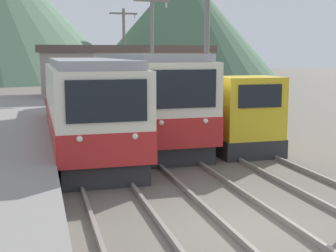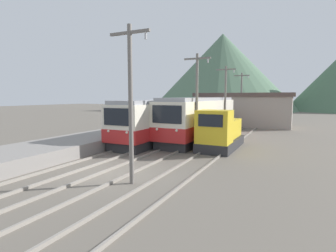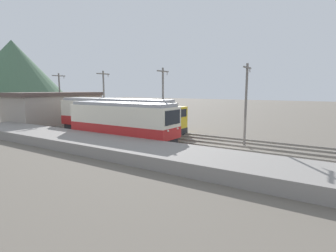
{
  "view_description": "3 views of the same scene",
  "coord_description": "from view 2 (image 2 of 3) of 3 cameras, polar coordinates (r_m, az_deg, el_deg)",
  "views": [
    {
      "loc": [
        -4.42,
        -8.95,
        3.86
      ],
      "look_at": [
        -0.1,
        6.48,
        1.36
      ],
      "focal_mm": 50.0,
      "sensor_mm": 36.0,
      "label": 1
    },
    {
      "loc": [
        8.27,
        -10.6,
        3.94
      ],
      "look_at": [
        0.3,
        5.65,
        1.9
      ],
      "focal_mm": 28.0,
      "sensor_mm": 36.0,
      "label": 2
    },
    {
      "loc": [
        -20.77,
        -7.42,
        4.87
      ],
      "look_at": [
        0.3,
        6.07,
        1.33
      ],
      "focal_mm": 28.0,
      "sensor_mm": 36.0,
      "label": 3
    }
  ],
  "objects": [
    {
      "name": "catenary_mast_mid",
      "position": [
        19.34,
        6.31,
        6.06
      ],
      "size": [
        2.0,
        0.2,
        7.01
      ],
      "color": "slate",
      "rests_on": "ground"
    },
    {
      "name": "station_building",
      "position": [
        37.2,
        16.17,
        3.55
      ],
      "size": [
        12.6,
        6.3,
        4.42
      ],
      "color": "gray",
      "rests_on": "ground"
    },
    {
      "name": "platform_left",
      "position": [
        18.32,
        -27.32,
        -5.37
      ],
      "size": [
        4.5,
        54.0,
        0.84
      ],
      "primitive_type": "cube",
      "color": "gray",
      "rests_on": "ground"
    },
    {
      "name": "commuter_train_center",
      "position": [
        25.09,
        7.25,
        1.44
      ],
      "size": [
        2.84,
        14.93,
        3.84
      ],
      "color": "#28282B",
      "rests_on": "ground"
    },
    {
      "name": "ground_plane",
      "position": [
        14.01,
        -11.54,
        -10.03
      ],
      "size": [
        200.0,
        200.0,
        0.0
      ],
      "primitive_type": "plane",
      "color": "#665E54"
    },
    {
      "name": "track_right",
      "position": [
        12.37,
        0.54,
        -11.79
      ],
      "size": [
        1.54,
        60.0,
        0.14
      ],
      "color": "gray",
      "rests_on": "ground"
    },
    {
      "name": "commuter_train_left",
      "position": [
        22.82,
        -2.47,
        0.78
      ],
      "size": [
        2.84,
        11.29,
        3.65
      ],
      "color": "#28282B",
      "rests_on": "ground"
    },
    {
      "name": "catenary_mast_far",
      "position": [
        27.51,
        12.39,
        6.05
      ],
      "size": [
        2.0,
        0.2,
        7.01
      ],
      "color": "slate",
      "rests_on": "ground"
    },
    {
      "name": "catenary_mast_distant",
      "position": [
        35.86,
        15.66,
        6.01
      ],
      "size": [
        2.0,
        0.2,
        7.01
      ],
      "color": "slate",
      "rests_on": "ground"
    },
    {
      "name": "track_center",
      "position": [
        13.87,
        -10.88,
        -9.88
      ],
      "size": [
        1.54,
        60.0,
        0.14
      ],
      "color": "gray",
      "rests_on": "ground"
    },
    {
      "name": "catenary_mast_near",
      "position": [
        11.67,
        -8.12,
        5.81
      ],
      "size": [
        2.0,
        0.2,
        7.01
      ],
      "color": "slate",
      "rests_on": "ground"
    },
    {
      "name": "shunting_locomotive",
      "position": [
        20.16,
        11.31,
        -1.48
      ],
      "size": [
        2.4,
        5.89,
        3.0
      ],
      "color": "#28282B",
      "rests_on": "ground"
    },
    {
      "name": "track_left",
      "position": [
        15.67,
        -19.18,
        -8.23
      ],
      "size": [
        1.54,
        60.0,
        0.14
      ],
      "color": "gray",
      "rests_on": "ground"
    },
    {
      "name": "mountain_backdrop",
      "position": [
        82.37,
        20.61,
        10.74
      ],
      "size": [
        73.36,
        46.61,
        22.47
      ],
      "color": "#517056",
      "rests_on": "ground"
    }
  ]
}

